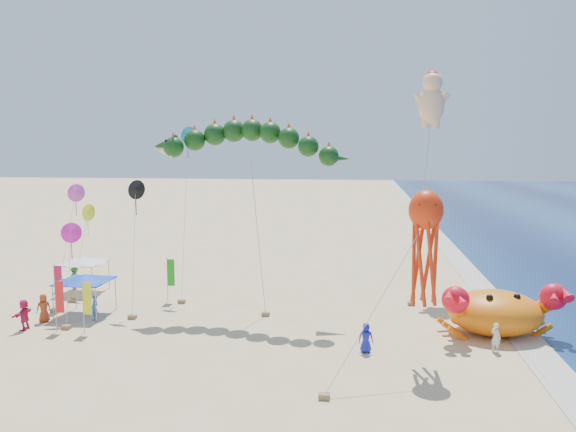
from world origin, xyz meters
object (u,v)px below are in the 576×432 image
object	(u,v)px
octopus_kite	(425,239)
canopy_white	(83,260)
dragon_kite	(247,147)
canopy_blue	(85,278)
crab_inflatable	(495,311)
cherub_kite	(432,99)

from	to	relation	value
octopus_kite	canopy_white	bearing A→B (deg)	155.29
dragon_kite	canopy_blue	bearing A→B (deg)	-167.19
crab_inflatable	canopy_white	world-z (taller)	crab_inflatable
dragon_kite	canopy_blue	xyz separation A→B (m)	(-10.32, -2.35, -8.41)
dragon_kite	cherub_kite	distance (m)	15.03
crab_inflatable	octopus_kite	world-z (taller)	octopus_kite
crab_inflatable	canopy_white	distance (m)	29.11
crab_inflatable	octopus_kite	size ratio (longest dim) A/B	0.83
octopus_kite	crab_inflatable	bearing A→B (deg)	46.40
dragon_kite	canopy_white	distance (m)	16.02
dragon_kite	canopy_white	bearing A→B (deg)	166.69
canopy_blue	crab_inflatable	bearing A→B (deg)	-1.25
octopus_kite	canopy_blue	world-z (taller)	octopus_kite
dragon_kite	canopy_blue	world-z (taller)	dragon_kite
crab_inflatable	cherub_kite	distance (m)	17.00
cherub_kite	canopy_blue	xyz separation A→B (m)	(-22.75, -10.00, -12.00)
crab_inflatable	dragon_kite	world-z (taller)	dragon_kite
crab_inflatable	canopy_blue	xyz separation A→B (m)	(-25.51, 0.56, 1.03)
crab_inflatable	octopus_kite	distance (m)	8.38
crab_inflatable	cherub_kite	bearing A→B (deg)	104.68
canopy_white	octopus_kite	bearing A→B (deg)	-24.71
octopus_kite	canopy_white	world-z (taller)	octopus_kite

